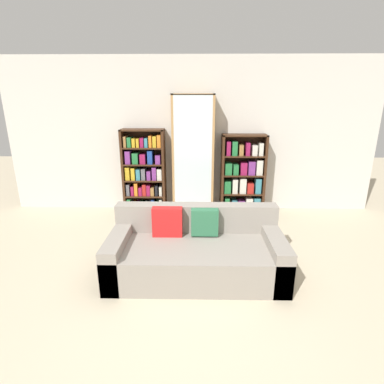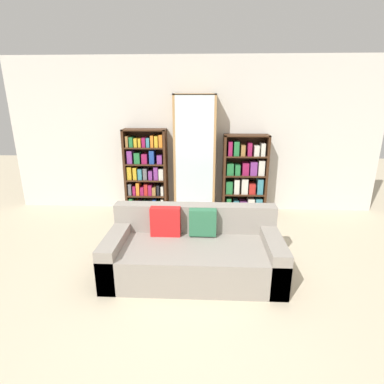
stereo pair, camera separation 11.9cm
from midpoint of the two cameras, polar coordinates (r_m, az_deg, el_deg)
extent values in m
plane|color=beige|center=(3.28, -2.36, -20.09)|extent=(16.00, 16.00, 0.00)
cube|color=beige|center=(5.44, -0.81, 10.55)|extent=(6.59, 0.06, 2.70)
cube|color=gray|center=(3.59, -0.18, -12.67)|extent=(2.00, 0.95, 0.40)
cube|color=gray|center=(3.76, -0.06, -4.88)|extent=(2.00, 0.20, 0.35)
cube|color=gray|center=(3.69, -14.58, -11.34)|extent=(0.20, 0.95, 0.52)
cube|color=gray|center=(3.65, 14.36, -11.60)|extent=(0.20, 0.95, 0.52)
cube|color=red|center=(3.64, -5.66, -5.68)|extent=(0.36, 0.12, 0.36)
cube|color=#2D6B47|center=(3.61, 1.48, -5.76)|extent=(0.32, 0.12, 0.32)
cube|color=#3D2314|center=(5.51, -13.34, 3.81)|extent=(0.04, 0.32, 1.50)
cube|color=#3D2314|center=(5.38, -5.98, 3.86)|extent=(0.04, 0.32, 1.50)
cube|color=#3D2314|center=(5.31, -10.11, 11.59)|extent=(0.75, 0.32, 0.02)
cube|color=#3D2314|center=(5.65, -9.33, -3.43)|extent=(0.75, 0.32, 0.02)
cube|color=#3D2314|center=(5.58, -9.42, 4.22)|extent=(0.75, 0.01, 1.50)
cube|color=#3D2314|center=(5.55, -9.48, -0.52)|extent=(0.67, 0.32, 0.02)
cube|color=#3D2314|center=(5.47, -9.63, 2.37)|extent=(0.67, 0.32, 0.02)
cube|color=#3D2314|center=(5.40, -9.78, 5.34)|extent=(0.67, 0.32, 0.02)
cube|color=#3D2314|center=(5.35, -9.94, 8.37)|extent=(0.67, 0.32, 0.02)
cube|color=#237038|center=(5.65, -12.32, -2.20)|extent=(0.06, 0.24, 0.23)
cube|color=orange|center=(5.65, -11.54, -2.52)|extent=(0.05, 0.24, 0.17)
cube|color=#7A3384|center=(5.63, -10.80, -2.51)|extent=(0.06, 0.24, 0.17)
cube|color=#237038|center=(5.62, -10.09, -2.52)|extent=(0.06, 0.24, 0.17)
cube|color=teal|center=(5.61, -9.41, -2.64)|extent=(0.06, 0.24, 0.15)
cube|color=#5B5B60|center=(5.59, -8.65, -2.55)|extent=(0.06, 0.24, 0.17)
cube|color=#1E4293|center=(5.57, -7.97, -2.33)|extent=(0.05, 0.24, 0.22)
cube|color=#237038|center=(5.57, -7.20, -2.47)|extent=(0.05, 0.24, 0.19)
cube|color=beige|center=(5.55, -6.49, -2.30)|extent=(0.05, 0.24, 0.23)
cube|color=#5B5B60|center=(5.57, -12.51, 0.60)|extent=(0.06, 0.24, 0.21)
cube|color=#8E1947|center=(5.56, -11.71, 0.38)|extent=(0.05, 0.24, 0.16)
cube|color=orange|center=(5.53, -11.06, 0.73)|extent=(0.06, 0.24, 0.23)
cube|color=#8E1947|center=(5.53, -10.26, 0.30)|extent=(0.06, 0.24, 0.15)
cube|color=#AD231E|center=(5.51, -9.55, 0.59)|extent=(0.06, 0.24, 0.21)
cube|color=#8E1947|center=(5.50, -8.79, 0.51)|extent=(0.06, 0.24, 0.19)
cube|color=olive|center=(5.49, -8.06, 0.29)|extent=(0.06, 0.24, 0.15)
cube|color=black|center=(5.47, -7.29, 0.47)|extent=(0.04, 0.24, 0.18)
cube|color=beige|center=(5.47, -6.53, 0.36)|extent=(0.05, 0.24, 0.16)
cube|color=gold|center=(5.49, -12.62, 3.61)|extent=(0.08, 0.24, 0.23)
cube|color=gold|center=(5.47, -11.61, 3.56)|extent=(0.07, 0.24, 0.22)
cube|color=teal|center=(5.45, -10.68, 3.44)|extent=(0.07, 0.24, 0.19)
cube|color=#5B5B60|center=(5.43, -9.74, 3.50)|extent=(0.07, 0.24, 0.20)
cube|color=#7A3384|center=(5.42, -8.74, 3.27)|extent=(0.07, 0.24, 0.16)
cube|color=#7A3384|center=(5.40, -7.74, 3.66)|extent=(0.07, 0.24, 0.23)
cube|color=beige|center=(5.39, -6.75, 3.49)|extent=(0.08, 0.24, 0.20)
cube|color=#7A3384|center=(5.42, -12.58, 6.56)|extent=(0.09, 0.24, 0.23)
cube|color=#237038|center=(5.40, -11.23, 6.40)|extent=(0.10, 0.24, 0.19)
cube|color=#8E1947|center=(5.37, -9.88, 6.33)|extent=(0.10, 0.24, 0.17)
cube|color=#1E4293|center=(5.35, -8.52, 6.68)|extent=(0.08, 0.24, 0.23)
cube|color=#7A3384|center=(5.33, -7.06, 6.25)|extent=(0.09, 0.24, 0.15)
cube|color=olive|center=(5.39, -13.09, 9.38)|extent=(0.04, 0.24, 0.19)
cube|color=#237038|center=(5.37, -12.34, 9.30)|extent=(0.06, 0.24, 0.17)
cube|color=gold|center=(5.36, -11.53, 9.24)|extent=(0.05, 0.24, 0.15)
cube|color=gold|center=(5.34, -10.79, 9.24)|extent=(0.05, 0.24, 0.15)
cube|color=#8E1947|center=(5.33, -10.03, 9.33)|extent=(0.06, 0.24, 0.16)
cube|color=teal|center=(5.32, -9.25, 9.33)|extent=(0.05, 0.24, 0.16)
cube|color=orange|center=(5.30, -8.48, 9.58)|extent=(0.05, 0.24, 0.20)
cube|color=gold|center=(5.29, -7.70, 9.55)|extent=(0.06, 0.24, 0.19)
cube|color=orange|center=(5.28, -6.86, 9.68)|extent=(0.06, 0.24, 0.21)
cube|color=#AD7F4C|center=(5.28, -4.15, 6.86)|extent=(0.04, 0.36, 2.07)
cube|color=#AD7F4C|center=(5.26, 3.26, 6.85)|extent=(0.04, 0.36, 2.07)
cube|color=#AD7F4C|center=(5.17, -0.48, 18.10)|extent=(0.72, 0.36, 0.02)
cube|color=#AD7F4C|center=(5.54, -0.42, -3.61)|extent=(0.72, 0.36, 0.02)
cube|color=#AD7F4C|center=(5.43, -0.40, 7.20)|extent=(0.72, 0.01, 2.07)
cube|color=silver|center=(5.09, -0.50, 6.51)|extent=(0.64, 0.01, 2.05)
cube|color=#AD7F4C|center=(5.40, -0.43, 0.52)|extent=(0.64, 0.32, 0.02)
cube|color=#AD7F4C|center=(5.30, -0.44, 4.72)|extent=(0.64, 0.32, 0.02)
cube|color=#AD7F4C|center=(5.23, -0.45, 9.05)|extent=(0.64, 0.32, 0.02)
cube|color=#AD7F4C|center=(5.19, -0.46, 13.49)|extent=(0.64, 0.32, 0.02)
cylinder|color=silver|center=(5.52, -2.49, -3.12)|extent=(0.01, 0.01, 0.08)
cone|color=silver|center=(5.49, -2.51, -2.24)|extent=(0.09, 0.09, 0.10)
cylinder|color=silver|center=(5.53, -0.42, -3.07)|extent=(0.01, 0.01, 0.08)
cone|color=silver|center=(5.50, -0.42, -2.18)|extent=(0.09, 0.09, 0.10)
cylinder|color=silver|center=(5.53, 1.64, -3.06)|extent=(0.01, 0.01, 0.08)
cone|color=silver|center=(5.50, 1.65, -2.17)|extent=(0.09, 0.09, 0.10)
cylinder|color=silver|center=(5.42, -2.80, 1.13)|extent=(0.01, 0.01, 0.08)
cone|color=silver|center=(5.39, -2.81, 2.09)|extent=(0.09, 0.09, 0.10)
cylinder|color=silver|center=(5.41, -1.22, 1.12)|extent=(0.01, 0.01, 0.08)
cone|color=silver|center=(5.38, -1.23, 2.07)|extent=(0.09, 0.09, 0.10)
cylinder|color=silver|center=(5.40, 0.36, 1.11)|extent=(0.01, 0.01, 0.08)
cone|color=silver|center=(5.38, 0.36, 2.06)|extent=(0.09, 0.09, 0.10)
cylinder|color=silver|center=(5.39, 1.95, 1.08)|extent=(0.01, 0.01, 0.08)
cone|color=silver|center=(5.37, 1.96, 2.03)|extent=(0.09, 0.09, 0.10)
cylinder|color=silver|center=(5.32, -3.02, 5.33)|extent=(0.01, 0.01, 0.08)
cone|color=silver|center=(5.30, -3.04, 6.32)|extent=(0.08, 0.08, 0.10)
cylinder|color=silver|center=(5.29, -1.74, 5.29)|extent=(0.01, 0.01, 0.08)
cone|color=silver|center=(5.28, -1.75, 6.28)|extent=(0.08, 0.08, 0.10)
cylinder|color=silver|center=(5.30, -0.44, 5.32)|extent=(0.01, 0.01, 0.08)
cone|color=silver|center=(5.29, -0.44, 6.31)|extent=(0.08, 0.08, 0.10)
cylinder|color=silver|center=(5.30, 0.86, 5.32)|extent=(0.01, 0.01, 0.08)
cone|color=silver|center=(5.29, 0.86, 6.31)|extent=(0.08, 0.08, 0.10)
cylinder|color=silver|center=(5.27, 2.16, 5.23)|extent=(0.01, 0.01, 0.08)
cone|color=silver|center=(5.25, 2.17, 6.23)|extent=(0.08, 0.08, 0.10)
cylinder|color=silver|center=(5.22, -3.11, 9.63)|extent=(0.01, 0.01, 0.09)
cone|color=silver|center=(5.21, -3.13, 10.67)|extent=(0.08, 0.08, 0.11)
cylinder|color=silver|center=(5.23, -1.78, 9.66)|extent=(0.01, 0.01, 0.09)
cone|color=silver|center=(5.22, -1.79, 10.70)|extent=(0.08, 0.08, 0.11)
cylinder|color=silver|center=(5.21, -0.46, 9.64)|extent=(0.01, 0.01, 0.09)
cone|color=silver|center=(5.20, -0.46, 10.69)|extent=(0.08, 0.08, 0.11)
cylinder|color=silver|center=(5.24, 0.88, 9.67)|extent=(0.01, 0.01, 0.09)
cone|color=silver|center=(5.22, 0.88, 10.71)|extent=(0.08, 0.08, 0.11)
cylinder|color=silver|center=(5.24, 2.20, 9.67)|extent=(0.01, 0.01, 0.09)
cone|color=silver|center=(5.23, 2.21, 10.70)|extent=(0.08, 0.08, 0.11)
cylinder|color=silver|center=(5.21, -3.17, 14.09)|extent=(0.01, 0.01, 0.09)
cone|color=silver|center=(5.21, -3.18, 15.14)|extent=(0.08, 0.08, 0.11)
cylinder|color=silver|center=(5.18, -1.83, 14.09)|extent=(0.01, 0.01, 0.09)
cone|color=silver|center=(5.18, -1.84, 15.14)|extent=(0.08, 0.08, 0.11)
cylinder|color=silver|center=(5.20, -0.46, 14.11)|extent=(0.01, 0.01, 0.09)
cone|color=silver|center=(5.19, -0.46, 15.16)|extent=(0.08, 0.08, 0.11)
cylinder|color=silver|center=(5.18, 0.90, 14.09)|extent=(0.01, 0.01, 0.09)
cone|color=silver|center=(5.17, 0.90, 15.15)|extent=(0.08, 0.08, 0.11)
cylinder|color=silver|center=(5.19, 2.25, 14.09)|extent=(0.01, 0.01, 0.09)
cone|color=silver|center=(5.19, 2.27, 15.14)|extent=(0.08, 0.08, 0.11)
cube|color=#3D2314|center=(5.36, 5.13, 3.37)|extent=(0.04, 0.32, 1.41)
cube|color=#3D2314|center=(5.46, 12.82, 3.27)|extent=(0.04, 0.32, 1.41)
cube|color=#3D2314|center=(5.28, 9.37, 10.64)|extent=(0.77, 0.32, 0.02)
cube|color=#3D2314|center=(5.61, 8.68, -3.56)|extent=(0.77, 0.32, 0.02)
cube|color=#3D2314|center=(5.55, 8.80, 3.71)|extent=(0.77, 0.01, 1.41)
cube|color=#3D2314|center=(5.49, 8.84, -0.12)|extent=(0.69, 0.32, 0.02)
cube|color=#3D2314|center=(5.40, 9.01, 3.33)|extent=(0.69, 0.32, 0.02)
cube|color=#3D2314|center=(5.33, 9.18, 6.88)|extent=(0.69, 0.32, 0.02)
cube|color=#237038|center=(5.52, 6.01, -2.23)|extent=(0.08, 0.24, 0.26)
cube|color=teal|center=(5.54, 7.40, -2.46)|extent=(0.09, 0.24, 0.21)
cube|color=#7A3384|center=(5.56, 8.72, -2.53)|extent=(0.12, 0.24, 0.20)
cube|color=beige|center=(5.57, 10.11, -2.24)|extent=(0.12, 0.24, 0.26)
cube|color=teal|center=(5.59, 11.50, -2.21)|extent=(0.11, 0.24, 0.26)
cube|color=#237038|center=(5.42, 6.08, 1.09)|extent=(0.11, 0.24, 0.22)
cube|color=beige|center=(5.43, 7.48, 1.27)|extent=(0.09, 0.24, 0.26)
cube|color=beige|center=(5.44, 8.95, 1.34)|extent=(0.11, 0.24, 0.27)
cube|color=#AD231E|center=(5.47, 10.30, 0.88)|extent=(0.11, 0.24, 0.18)
cube|color=teal|center=(5.48, 11.74, 1.31)|extent=(0.10, 0.24, 0.27)
cube|color=#237038|center=(5.34, 6.25, 4.50)|extent=(0.12, 0.24, 0.20)
cube|color=#237038|center=(5.35, 7.62, 4.39)|extent=(0.09, 0.24, 0.18)
cube|color=#8E1947|center=(5.36, 9.10, 4.53)|extent=(0.11, 0.24, 0.21)
cube|color=#7A3384|center=(5.38, 10.54, 4.62)|extent=(0.11, 0.24, 0.24)
cube|color=beige|center=(5.40, 11.95, 4.72)|extent=(0.10, 0.24, 0.26)
cube|color=#8E1947|center=(5.27, 6.24, 8.33)|extent=(0.07, 0.24, 0.24)
cube|color=#237038|center=(5.28, 7.40, 8.31)|extent=(0.09, 0.24, 0.24)
cube|color=olive|center=(5.30, 8.61, 7.97)|extent=(0.07, 0.24, 0.18)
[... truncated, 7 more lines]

